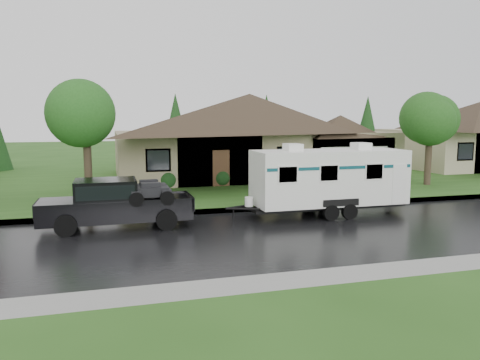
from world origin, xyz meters
name	(u,v)px	position (x,y,z in m)	size (l,w,h in m)	color
ground	(302,219)	(0.00, 0.00, 0.00)	(140.00, 140.00, 0.00)	#29531A
road	(324,230)	(0.00, -2.00, 0.01)	(140.00, 8.00, 0.01)	black
curb	(282,207)	(0.00, 2.25, 0.07)	(140.00, 0.50, 0.15)	gray
lawn	(218,175)	(0.00, 15.00, 0.07)	(140.00, 26.00, 0.15)	#29531A
house_main	(254,125)	(2.29, 13.84, 3.59)	(19.44, 10.80, 6.90)	gray
tree_left_green	(86,116)	(-8.54, 7.82, 4.21)	(3.53, 3.53, 5.85)	#382B1E
tree_right_green	(430,121)	(10.75, 6.29, 3.93)	(3.30, 3.30, 5.46)	#382B1E
shrub_row	(272,175)	(2.00, 9.30, 0.65)	(13.60, 1.00, 1.00)	#143814
pickup_truck	(114,202)	(-7.39, 0.53, 0.98)	(5.51, 2.09, 1.84)	black
travel_trailer	(329,177)	(1.41, 0.53, 1.62)	(6.79, 2.39, 3.05)	white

